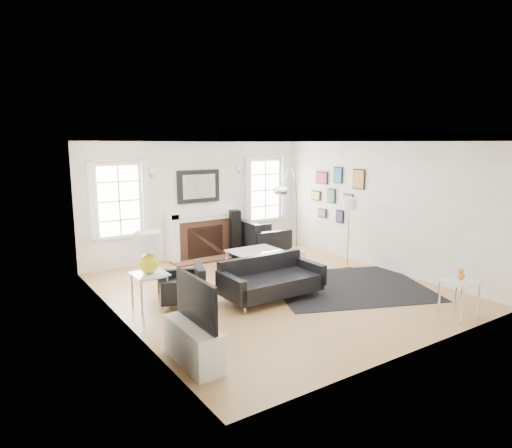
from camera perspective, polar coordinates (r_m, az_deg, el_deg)
floor at (r=8.42m, az=2.25°, el=-8.22°), size 6.00×6.00×0.00m
back_wall at (r=10.63m, az=-7.26°, el=3.37°), size 5.50×0.04×2.80m
front_wall at (r=5.97m, az=19.55°, el=-2.68°), size 5.50×0.04×2.80m
left_wall at (r=6.85m, az=-16.60°, el=-0.87°), size 0.04×6.00×2.80m
right_wall at (r=9.94m, az=15.26°, el=2.60°), size 0.04×6.00×2.80m
ceiling at (r=7.98m, az=2.40°, el=11.20°), size 5.50×6.00×0.02m
crown_molding at (r=7.98m, az=2.39°, el=10.77°), size 5.50×6.00×0.12m
fireplace at (r=10.58m, az=-6.65°, el=-1.35°), size 1.70×0.69×1.11m
mantel_mirror at (r=10.56m, az=-7.18°, el=4.69°), size 1.05×0.07×0.75m
window_left at (r=9.89m, az=-16.76°, el=2.83°), size 1.24×0.15×1.62m
window_right at (r=11.52m, az=1.13°, el=4.29°), size 1.24×0.15×1.62m
gallery_wall at (r=10.78m, az=9.99°, el=4.11°), size 0.04×1.73×1.29m
tv_unit at (r=5.76m, az=-7.79°, el=-13.90°), size 0.35×1.00×1.09m
area_rug at (r=8.77m, az=11.52°, el=-7.61°), size 3.43×3.18×0.01m
sofa at (r=7.91m, az=1.74°, el=-7.06°), size 1.78×0.83×0.58m
armchair_left at (r=7.71m, az=-8.94°, el=-7.78°), size 0.93×0.99×0.54m
armchair_right at (r=10.69m, az=0.66°, el=-1.99°), size 1.01×1.11×0.70m
coffee_table at (r=9.32m, az=0.29°, el=-3.64°), size 1.03×1.03×0.46m
side_table_left at (r=7.61m, az=-13.15°, el=-6.80°), size 0.53×0.53×0.58m
nesting_table at (r=7.66m, az=24.12°, el=-7.39°), size 0.53×0.45×0.59m
gourd_lamp at (r=7.48m, az=-13.31°, el=-3.14°), size 0.43×0.43×0.68m
orange_vase at (r=7.60m, az=24.25°, el=-5.81°), size 0.11×0.11×0.18m
arc_floor_lamp at (r=9.60m, az=4.25°, el=1.44°), size 1.56×1.45×2.21m
stick_floor_lamp at (r=9.78m, az=11.58°, el=2.07°), size 0.30×0.30×1.51m
speaker_tower at (r=10.51m, az=-2.61°, el=-1.30°), size 0.27×0.27×1.11m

